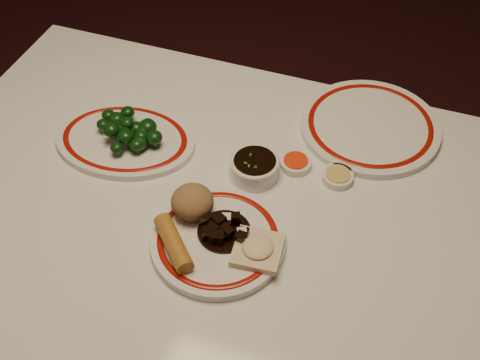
% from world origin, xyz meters
% --- Properties ---
extents(dining_table, '(1.20, 0.90, 0.75)m').
position_xyz_m(dining_table, '(0.00, 0.00, 0.66)').
color(dining_table, white).
rests_on(dining_table, ground).
extents(main_plate, '(0.29, 0.29, 0.02)m').
position_xyz_m(main_plate, '(0.06, -0.07, 0.76)').
color(main_plate, white).
rests_on(main_plate, dining_table).
extents(rice_mound, '(0.08, 0.08, 0.06)m').
position_xyz_m(rice_mound, '(-0.00, -0.03, 0.80)').
color(rice_mound, '#926A45').
rests_on(rice_mound, main_plate).
extents(spring_roll, '(0.11, 0.11, 0.03)m').
position_xyz_m(spring_roll, '(-0.00, -0.12, 0.78)').
color(spring_roll, '#AF772B').
rests_on(spring_roll, main_plate).
extents(fried_wonton, '(0.09, 0.09, 0.02)m').
position_xyz_m(fried_wonton, '(0.14, -0.07, 0.78)').
color(fried_wonton, beige).
rests_on(fried_wonton, main_plate).
extents(stirfry_heap, '(0.10, 0.10, 0.03)m').
position_xyz_m(stirfry_heap, '(0.07, -0.05, 0.78)').
color(stirfry_heap, black).
rests_on(stirfry_heap, main_plate).
extents(broccoli_plate, '(0.32, 0.29, 0.02)m').
position_xyz_m(broccoli_plate, '(-0.22, 0.11, 0.76)').
color(broccoli_plate, white).
rests_on(broccoli_plate, dining_table).
extents(broccoli_pile, '(0.16, 0.13, 0.05)m').
position_xyz_m(broccoli_pile, '(-0.21, 0.12, 0.79)').
color(broccoli_pile, '#23471C').
rests_on(broccoli_pile, broccoli_plate).
extents(soy_bowl, '(0.10, 0.10, 0.04)m').
position_xyz_m(soy_bowl, '(0.07, 0.12, 0.77)').
color(soy_bowl, white).
rests_on(soy_bowl, dining_table).
extents(sweet_sour_dish, '(0.06, 0.06, 0.02)m').
position_xyz_m(sweet_sour_dish, '(0.14, 0.17, 0.76)').
color(sweet_sour_dish, white).
rests_on(sweet_sour_dish, dining_table).
extents(mustard_dish, '(0.06, 0.06, 0.02)m').
position_xyz_m(mustard_dish, '(0.23, 0.16, 0.76)').
color(mustard_dish, white).
rests_on(mustard_dish, dining_table).
extents(far_plate, '(0.39, 0.39, 0.02)m').
position_xyz_m(far_plate, '(0.26, 0.33, 0.76)').
color(far_plate, white).
rests_on(far_plate, dining_table).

